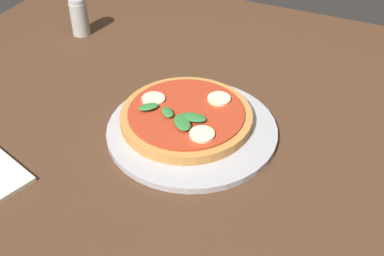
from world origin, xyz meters
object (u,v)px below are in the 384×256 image
Objects in this scene: serving_tray at (192,130)px; pepper_shaker at (79,17)px; dining_table at (206,156)px; pizza at (186,116)px.

pepper_shaker reaches higher than serving_tray.
dining_table is 5.55× the size of pizza.
dining_table is 0.47m from pepper_shaker.
dining_table is 0.10m from serving_tray.
dining_table is at bearing 154.96° from pepper_shaker.
serving_tray is at bearing 149.76° from pepper_shaker.
pizza reaches higher than serving_tray.
pepper_shaker is at bearing -29.98° from pizza.
pizza is 0.44m from pepper_shaker.
serving_tray is at bearing 144.26° from pizza.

